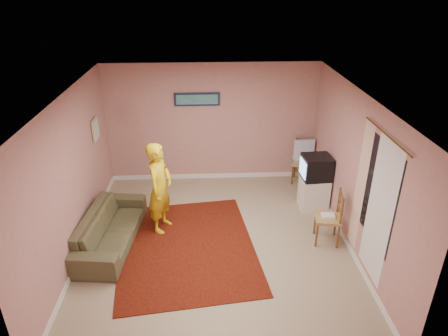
{
  "coord_description": "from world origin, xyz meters",
  "views": [
    {
      "loc": [
        -0.14,
        -5.61,
        4.2
      ],
      "look_at": [
        0.17,
        0.6,
        1.16
      ],
      "focal_mm": 32.0,
      "sensor_mm": 36.0,
      "label": 1
    }
  ],
  "objects_px": {
    "chair_a": "(303,158)",
    "chair_b": "(329,212)",
    "crt_tv": "(316,167)",
    "person": "(160,188)",
    "tv_cabinet": "(314,193)",
    "sofa": "(110,228)"
  },
  "relations": [
    {
      "from": "chair_a",
      "to": "chair_b",
      "type": "bearing_deg",
      "value": -72.24
    },
    {
      "from": "crt_tv",
      "to": "chair_b",
      "type": "distance_m",
      "value": 1.13
    },
    {
      "from": "chair_a",
      "to": "person",
      "type": "bearing_deg",
      "value": -130.64
    },
    {
      "from": "tv_cabinet",
      "to": "person",
      "type": "bearing_deg",
      "value": -168.94
    },
    {
      "from": "crt_tv",
      "to": "person",
      "type": "distance_m",
      "value": 2.95
    },
    {
      "from": "sofa",
      "to": "person",
      "type": "height_order",
      "value": "person"
    },
    {
      "from": "crt_tv",
      "to": "chair_a",
      "type": "bearing_deg",
      "value": 84.68
    },
    {
      "from": "crt_tv",
      "to": "sofa",
      "type": "height_order",
      "value": "crt_tv"
    },
    {
      "from": "tv_cabinet",
      "to": "sofa",
      "type": "distance_m",
      "value": 3.87
    },
    {
      "from": "chair_b",
      "to": "crt_tv",
      "type": "bearing_deg",
      "value": -172.09
    },
    {
      "from": "crt_tv",
      "to": "sofa",
      "type": "distance_m",
      "value": 3.91
    },
    {
      "from": "crt_tv",
      "to": "chair_b",
      "type": "height_order",
      "value": "crt_tv"
    },
    {
      "from": "chair_b",
      "to": "person",
      "type": "height_order",
      "value": "person"
    },
    {
      "from": "crt_tv",
      "to": "person",
      "type": "relative_size",
      "value": 0.34
    },
    {
      "from": "chair_b",
      "to": "sofa",
      "type": "xyz_separation_m",
      "value": [
        -3.7,
        0.12,
        -0.29
      ]
    },
    {
      "from": "crt_tv",
      "to": "chair_a",
      "type": "xyz_separation_m",
      "value": [
        0.03,
        1.1,
        -0.3
      ]
    },
    {
      "from": "chair_a",
      "to": "chair_b",
      "type": "relative_size",
      "value": 1.05
    },
    {
      "from": "chair_a",
      "to": "person",
      "type": "distance_m",
      "value": 3.38
    },
    {
      "from": "chair_b",
      "to": "person",
      "type": "distance_m",
      "value": 2.91
    },
    {
      "from": "chair_b",
      "to": "person",
      "type": "xyz_separation_m",
      "value": [
        -2.86,
        0.53,
        0.25
      ]
    },
    {
      "from": "chair_a",
      "to": "sofa",
      "type": "xyz_separation_m",
      "value": [
        -3.78,
        -2.07,
        -0.29
      ]
    },
    {
      "from": "chair_b",
      "to": "tv_cabinet",
      "type": "bearing_deg",
      "value": -172.37
    }
  ]
}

